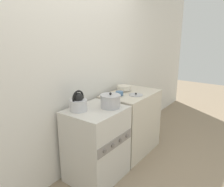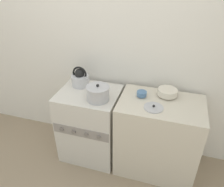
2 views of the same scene
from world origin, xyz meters
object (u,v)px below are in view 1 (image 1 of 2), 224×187
(stove, at_px, (96,144))
(small_ceramic_bowl, at_px, (119,93))
(cooking_pot, at_px, (110,101))
(enamel_bowl, at_px, (124,88))
(loose_pot_lid, at_px, (136,95))
(kettle, at_px, (78,103))

(stove, bearing_deg, small_ceramic_bowl, 6.18)
(cooking_pot, relative_size, enamel_bowl, 1.18)
(small_ceramic_bowl, bearing_deg, loose_pot_lid, -49.22)
(stove, bearing_deg, cooking_pot, -33.98)
(cooking_pot, bearing_deg, enamel_bowl, 20.41)
(small_ceramic_bowl, bearing_deg, enamel_bowl, 19.47)
(stove, distance_m, enamel_bowl, 0.94)
(enamel_bowl, bearing_deg, small_ceramic_bowl, -160.53)
(kettle, height_order, enamel_bowl, kettle)
(enamel_bowl, relative_size, small_ceramic_bowl, 1.96)
(small_ceramic_bowl, bearing_deg, cooking_pot, -159.04)
(enamel_bowl, distance_m, small_ceramic_bowl, 0.26)
(loose_pot_lid, bearing_deg, small_ceramic_bowl, 130.78)
(stove, bearing_deg, enamel_bowl, 10.40)
(stove, bearing_deg, kettle, 139.62)
(stove, distance_m, small_ceramic_bowl, 0.73)
(stove, height_order, cooking_pot, cooking_pot)
(stove, distance_m, cooking_pot, 0.53)
(loose_pot_lid, bearing_deg, kettle, 164.86)
(cooking_pot, distance_m, small_ceramic_bowl, 0.44)
(enamel_bowl, xyz_separation_m, small_ceramic_bowl, (-0.24, -0.09, -0.01))
(cooking_pot, height_order, loose_pot_lid, cooking_pot)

